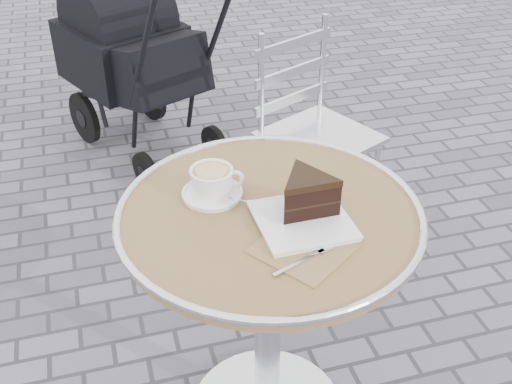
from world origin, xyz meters
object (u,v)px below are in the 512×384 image
object	(u,v)px
cappuccino_set	(213,184)
cake_plate_set	(306,200)
cafe_table	(269,266)
baby_stroller	(135,64)
bistro_chair	(305,109)

from	to	relation	value
cappuccino_set	cake_plate_set	size ratio (longest dim) A/B	0.43
cafe_table	baby_stroller	world-z (taller)	baby_stroller
bistro_chair	cappuccino_set	bearing A→B (deg)	-148.16
cafe_table	cappuccino_set	size ratio (longest dim) A/B	4.96
cake_plate_set	bistro_chair	bearing A→B (deg)	68.97
bistro_chair	baby_stroller	world-z (taller)	baby_stroller
cake_plate_set	bistro_chair	world-z (taller)	cake_plate_set
cafe_table	cappuccino_set	world-z (taller)	cappuccino_set
cafe_table	bistro_chair	xyz separation A→B (m)	(0.42, 0.90, -0.06)
cafe_table	bistro_chair	size ratio (longest dim) A/B	0.90
cake_plate_set	bistro_chair	distance (m)	1.04
baby_stroller	cake_plate_set	bearing A→B (deg)	-107.91
cappuccino_set	cafe_table	bearing A→B (deg)	-36.79
cappuccino_set	cake_plate_set	world-z (taller)	cake_plate_set
cafe_table	cake_plate_set	bearing A→B (deg)	-33.68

